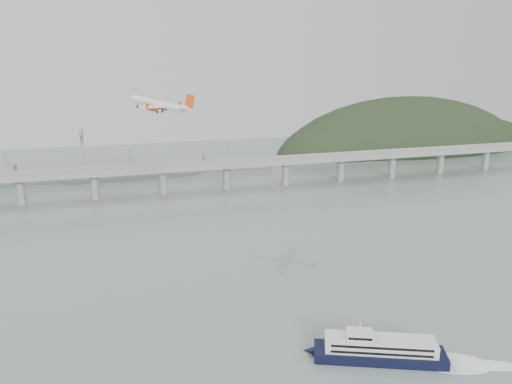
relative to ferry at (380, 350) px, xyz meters
name	(u,v)px	position (x,y,z in m)	size (l,w,h in m)	color
ground	(295,308)	(-14.25, 43.17, -3.76)	(900.00, 900.00, 0.00)	slate
bridge	(200,169)	(-15.40, 243.17, 13.89)	(800.00, 22.00, 23.90)	gray
headland	(415,162)	(270.93, 374.92, -23.10)	(365.00, 155.00, 156.00)	black
ferry	(380,350)	(0.00, 0.00, 0.00)	(69.51, 34.74, 13.85)	black
airliner	(161,105)	(-56.56, 122.99, 74.58)	(32.78, 30.76, 9.89)	silver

